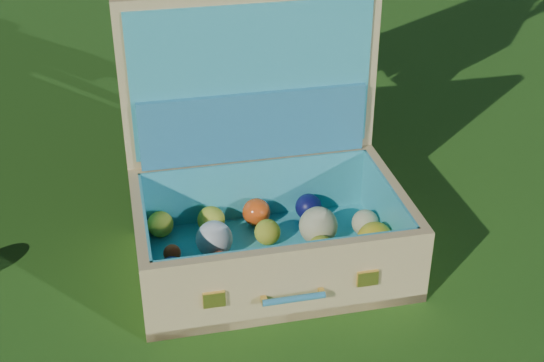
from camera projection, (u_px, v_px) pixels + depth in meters
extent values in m
plane|color=#215114|center=(193.00, 307.00, 1.42)|extent=(60.00, 60.00, 0.00)
cube|color=#D9B875|center=(271.00, 262.00, 1.53)|extent=(0.60, 0.47, 0.02)
cube|color=#D9B875|center=(291.00, 284.00, 1.36)|extent=(0.52, 0.15, 0.16)
cube|color=#D9B875|center=(255.00, 191.00, 1.64)|extent=(0.52, 0.15, 0.16)
cube|color=#D9B875|center=(142.00, 249.00, 1.45)|extent=(0.10, 0.31, 0.16)
cube|color=#D9B875|center=(392.00, 218.00, 1.54)|extent=(0.10, 0.31, 0.16)
cube|color=teal|center=(271.00, 257.00, 1.52)|extent=(0.55, 0.42, 0.01)
cube|color=teal|center=(289.00, 276.00, 1.36)|extent=(0.47, 0.12, 0.14)
cube|color=teal|center=(256.00, 190.00, 1.62)|extent=(0.47, 0.12, 0.14)
cube|color=teal|center=(148.00, 244.00, 1.45)|extent=(0.08, 0.30, 0.14)
cube|color=teal|center=(387.00, 215.00, 1.54)|extent=(0.08, 0.30, 0.14)
cube|color=#D9B875|center=(251.00, 77.00, 1.53)|extent=(0.52, 0.16, 0.35)
cube|color=teal|center=(252.00, 80.00, 1.51)|extent=(0.47, 0.12, 0.31)
cube|color=teal|center=(254.00, 126.00, 1.56)|extent=(0.46, 0.13, 0.15)
cube|color=#F2C659|center=(214.00, 300.00, 1.32)|extent=(0.04, 0.02, 0.03)
cube|color=#F2C659|center=(368.00, 278.00, 1.37)|extent=(0.04, 0.02, 0.03)
cylinder|color=teal|center=(294.00, 299.00, 1.34)|extent=(0.11, 0.04, 0.01)
cube|color=#F2C659|center=(264.00, 300.00, 1.34)|extent=(0.01, 0.02, 0.01)
cube|color=#F2C659|center=(321.00, 292.00, 1.36)|extent=(0.01, 0.02, 0.01)
sphere|color=gold|center=(181.00, 291.00, 1.38)|extent=(0.06, 0.06, 0.06)
sphere|color=#E44913|center=(231.00, 289.00, 1.39)|extent=(0.05, 0.05, 0.05)
sphere|color=silver|center=(287.00, 279.00, 1.42)|extent=(0.05, 0.05, 0.05)
sphere|color=gold|center=(337.00, 272.00, 1.44)|extent=(0.05, 0.05, 0.05)
sphere|color=gold|center=(389.00, 261.00, 1.45)|extent=(0.06, 0.06, 0.06)
sphere|color=#0E0F48|center=(172.00, 271.00, 1.43)|extent=(0.06, 0.06, 0.06)
sphere|color=red|center=(220.00, 262.00, 1.47)|extent=(0.04, 0.04, 0.04)
sphere|color=#E44913|center=(276.00, 257.00, 1.48)|extent=(0.05, 0.05, 0.05)
sphere|color=gold|center=(321.00, 249.00, 1.50)|extent=(0.05, 0.05, 0.05)
sphere|color=gold|center=(375.00, 240.00, 1.51)|extent=(0.07, 0.07, 0.07)
sphere|color=red|center=(172.00, 253.00, 1.50)|extent=(0.04, 0.04, 0.04)
sphere|color=silver|center=(214.00, 239.00, 1.51)|extent=(0.07, 0.07, 0.07)
sphere|color=gold|center=(267.00, 232.00, 1.55)|extent=(0.05, 0.05, 0.05)
sphere|color=beige|center=(318.00, 226.00, 1.55)|extent=(0.08, 0.08, 0.08)
sphere|color=beige|center=(365.00, 223.00, 1.58)|extent=(0.06, 0.06, 0.06)
sphere|color=gold|center=(160.00, 224.00, 1.57)|extent=(0.05, 0.05, 0.05)
sphere|color=gold|center=(211.00, 220.00, 1.58)|extent=(0.06, 0.06, 0.06)
sphere|color=#E44913|center=(256.00, 212.00, 1.61)|extent=(0.06, 0.06, 0.06)
sphere|color=#0E0F48|center=(309.00, 207.00, 1.63)|extent=(0.06, 0.06, 0.06)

